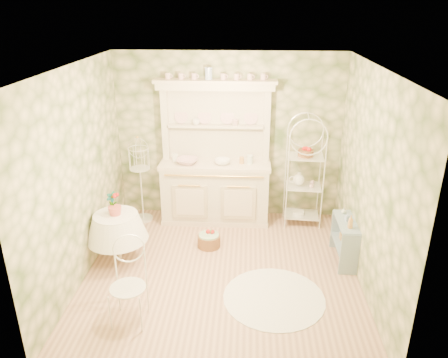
# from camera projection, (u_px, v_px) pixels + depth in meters

# --- Properties ---
(floor) EXTENTS (3.60, 3.60, 0.00)m
(floor) POSITION_uv_depth(u_px,v_px,m) (222.00, 272.00, 5.88)
(floor) COLOR tan
(floor) RESTS_ON ground
(ceiling) EXTENTS (3.60, 3.60, 0.00)m
(ceiling) POSITION_uv_depth(u_px,v_px,m) (221.00, 67.00, 4.86)
(ceiling) COLOR white
(ceiling) RESTS_ON floor
(wall_left) EXTENTS (3.60, 3.60, 0.00)m
(wall_left) POSITION_uv_depth(u_px,v_px,m) (79.00, 176.00, 5.47)
(wall_left) COLOR beige
(wall_left) RESTS_ON floor
(wall_right) EXTENTS (3.60, 3.60, 0.00)m
(wall_right) POSITION_uv_depth(u_px,v_px,m) (370.00, 183.00, 5.28)
(wall_right) COLOR beige
(wall_right) RESTS_ON floor
(wall_back) EXTENTS (3.60, 3.60, 0.00)m
(wall_back) POSITION_uv_depth(u_px,v_px,m) (229.00, 137.00, 7.04)
(wall_back) COLOR beige
(wall_back) RESTS_ON floor
(wall_front) EXTENTS (3.60, 3.60, 0.00)m
(wall_front) POSITION_uv_depth(u_px,v_px,m) (208.00, 259.00, 3.71)
(wall_front) COLOR beige
(wall_front) RESTS_ON floor
(kitchen_dresser) EXTENTS (1.87, 0.61, 2.29)m
(kitchen_dresser) POSITION_uv_depth(u_px,v_px,m) (215.00, 155.00, 6.86)
(kitchen_dresser) COLOR silver
(kitchen_dresser) RESTS_ON floor
(bakers_rack) EXTENTS (0.59, 0.44, 1.79)m
(bakers_rack) POSITION_uv_depth(u_px,v_px,m) (304.00, 172.00, 6.85)
(bakers_rack) COLOR white
(bakers_rack) RESTS_ON floor
(side_shelf) EXTENTS (0.35, 0.75, 0.62)m
(side_shelf) POSITION_uv_depth(u_px,v_px,m) (345.00, 241.00, 6.04)
(side_shelf) COLOR #88A0B1
(side_shelf) RESTS_ON floor
(round_table) EXTENTS (0.73, 0.73, 0.76)m
(round_table) POSITION_uv_depth(u_px,v_px,m) (118.00, 236.00, 6.02)
(round_table) COLOR white
(round_table) RESTS_ON floor
(cafe_chair) EXTENTS (0.56, 0.56, 0.99)m
(cafe_chair) POSITION_uv_depth(u_px,v_px,m) (128.00, 284.00, 4.80)
(cafe_chair) COLOR white
(cafe_chair) RESTS_ON floor
(birdcage_stand) EXTENTS (0.39, 0.39, 1.51)m
(birdcage_stand) POSITION_uv_depth(u_px,v_px,m) (140.00, 177.00, 7.01)
(birdcage_stand) COLOR white
(birdcage_stand) RESTS_ON floor
(floor_basket) EXTENTS (0.39, 0.39, 0.21)m
(floor_basket) POSITION_uv_depth(u_px,v_px,m) (209.00, 240.00, 6.46)
(floor_basket) COLOR brown
(floor_basket) RESTS_ON floor
(lace_rug) EXTENTS (1.65, 1.65, 0.01)m
(lace_rug) POSITION_uv_depth(u_px,v_px,m) (274.00, 298.00, 5.36)
(lace_rug) COLOR white
(lace_rug) RESTS_ON floor
(bowl_floral) EXTENTS (0.40, 0.40, 0.08)m
(bowl_floral) POSITION_uv_depth(u_px,v_px,m) (187.00, 163.00, 6.87)
(bowl_floral) COLOR white
(bowl_floral) RESTS_ON kitchen_dresser
(bowl_white) EXTENTS (0.28, 0.28, 0.08)m
(bowl_white) POSITION_uv_depth(u_px,v_px,m) (222.00, 164.00, 6.85)
(bowl_white) COLOR white
(bowl_white) RESTS_ON kitchen_dresser
(cup_left) EXTENTS (0.14, 0.14, 0.09)m
(cup_left) POSITION_uv_depth(u_px,v_px,m) (196.00, 123.00, 6.85)
(cup_left) COLOR white
(cup_left) RESTS_ON kitchen_dresser
(cup_right) EXTENTS (0.11, 0.11, 0.09)m
(cup_right) POSITION_uv_depth(u_px,v_px,m) (235.00, 123.00, 6.82)
(cup_right) COLOR white
(cup_right) RESTS_ON kitchen_dresser
(potted_geranium) EXTENTS (0.18, 0.14, 0.31)m
(potted_geranium) POSITION_uv_depth(u_px,v_px,m) (113.00, 204.00, 5.88)
(potted_geranium) COLOR #3F7238
(potted_geranium) RESTS_ON round_table
(bottle_amber) EXTENTS (0.07, 0.07, 0.18)m
(bottle_amber) POSITION_uv_depth(u_px,v_px,m) (350.00, 223.00, 5.72)
(bottle_amber) COLOR #C38C44
(bottle_amber) RESTS_ON side_shelf
(bottle_blue) EXTENTS (0.06, 0.06, 0.11)m
(bottle_blue) POSITION_uv_depth(u_px,v_px,m) (347.00, 218.00, 5.92)
(bottle_blue) COLOR #9AAFDA
(bottle_blue) RESTS_ON side_shelf
(bottle_glass) EXTENTS (0.08, 0.08, 0.09)m
(bottle_glass) POSITION_uv_depth(u_px,v_px,m) (344.00, 211.00, 6.13)
(bottle_glass) COLOR silver
(bottle_glass) RESTS_ON side_shelf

